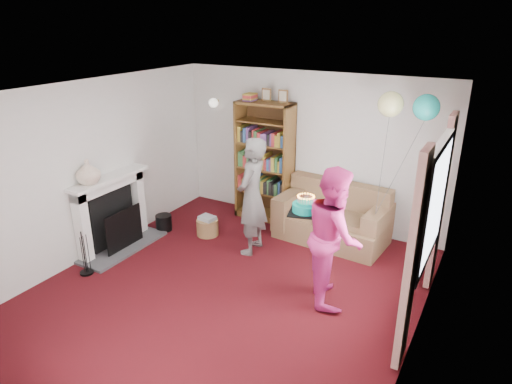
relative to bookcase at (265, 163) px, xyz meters
The scene contains 16 objects.
ground 2.60m from the bookcase, 73.22° to the right, with size 5.00×5.00×0.00m, color black.
wall_back 0.77m from the bookcase, 16.62° to the left, with size 4.50×0.02×2.50m, color silver.
wall_left 2.80m from the bookcase, 124.21° to the right, with size 0.02×5.00×2.50m, color silver.
wall_right 3.76m from the bookcase, 37.93° to the right, with size 0.02×5.00×2.50m, color silver.
ceiling 2.85m from the bookcase, 73.22° to the right, with size 4.50×5.00×0.01m, color white.
fireplace 2.57m from the bookcase, 123.43° to the right, with size 0.55×1.80×1.12m.
window_bay 3.37m from the bookcase, 30.42° to the right, with size 0.14×2.02×2.20m.
wall_sconce 1.39m from the bookcase, behind, with size 0.16×0.23×0.16m.
bookcase is the anchor object (origin of this frame).
sofa 1.50m from the bookcase, ahead, with size 1.65×0.87×0.87m.
wicker_basket 1.45m from the bookcase, 112.37° to the right, with size 0.35×0.35×0.32m.
person_striped 1.28m from the bookcase, 70.40° to the right, with size 0.63×0.41×1.73m, color black.
person_magenta 2.59m from the bookcase, 43.34° to the right, with size 0.83×0.64×1.70m, color #CF297A.
birthday_cake 2.28m from the bookcase, 49.40° to the right, with size 0.39×0.39×0.22m.
balloons 2.67m from the bookcase, 12.30° to the right, with size 0.77×0.33×1.73m.
mantel_vase 2.85m from the bookcase, 120.17° to the right, with size 0.33×0.33×0.34m, color beige.
Camera 1 is at (2.76, -4.15, 3.27)m, focal length 32.00 mm.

